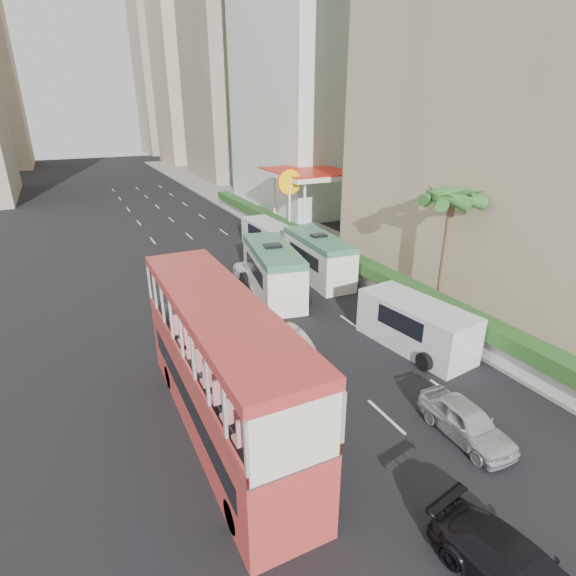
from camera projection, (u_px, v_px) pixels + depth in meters
ground_plane at (363, 386)px, 18.55m from camera, size 200.00×200.00×0.00m
double_decker_bus at (221, 369)px, 15.12m from camera, size 2.50×11.00×5.06m
car_silver_lane_a at (288, 370)px, 19.69m from camera, size 1.91×5.04×1.64m
car_silver_lane_b at (463, 436)px, 15.74m from camera, size 1.62×3.77×1.27m
van_asset at (262, 283)px, 29.32m from camera, size 2.63×4.91×1.31m
minibus_near at (273, 271)px, 26.97m from camera, size 3.50×7.15×3.04m
minibus_far at (318, 258)px, 29.62m from camera, size 2.54×6.64×2.89m
panel_van_near at (416, 325)px, 21.20m from camera, size 2.96×5.91×2.27m
panel_van_far at (267, 235)px, 36.29m from camera, size 2.29×5.39×2.13m
sidewalk at (289, 226)px, 42.97m from camera, size 6.00×120.00×0.18m
kerb_wall at (322, 256)px, 32.46m from camera, size 0.30×44.00×1.00m
hedge at (322, 245)px, 32.14m from camera, size 1.10×44.00×0.70m
palm_tree at (445, 256)px, 23.81m from camera, size 0.36×0.36×6.40m
shell_station at (308, 201)px, 40.72m from camera, size 6.50×8.00×5.50m
tower_mid at (242, 0)px, 64.69m from camera, size 16.00×16.00×50.00m
tower_far_a at (193, 42)px, 85.32m from camera, size 14.00×14.00×44.00m
tower_far_b at (168, 63)px, 104.32m from camera, size 14.00×14.00×40.00m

